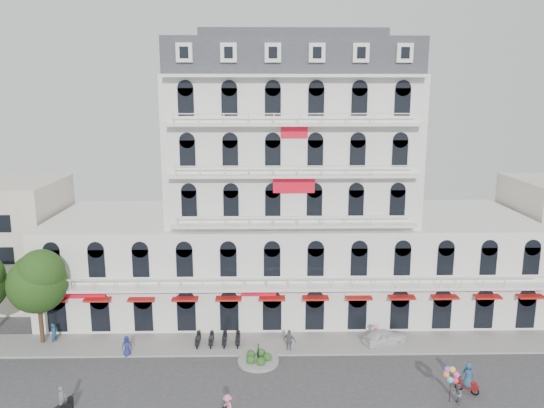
{
  "coord_description": "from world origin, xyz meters",
  "views": [
    {
      "loc": [
        -2.64,
        -31.71,
        20.5
      ],
      "look_at": [
        -1.86,
        10.0,
        11.75
      ],
      "focal_mm": 35.0,
      "sensor_mm": 36.0,
      "label": 1
    }
  ],
  "objects": [
    {
      "name": "balloon_vendor",
      "position": [
        10.2,
        0.27,
        1.31
      ],
      "size": [
        1.37,
        1.27,
        2.45
      ],
      "color": "slate",
      "rests_on": "ground"
    },
    {
      "name": "tree_west_inner",
      "position": [
        -20.95,
        9.48,
        5.68
      ],
      "size": [
        4.76,
        4.76,
        8.25
      ],
      "color": "#382314",
      "rests_on": "ground"
    },
    {
      "name": "pedestrian_mid",
      "position": [
        -0.51,
        7.74,
        0.94
      ],
      "size": [
        1.19,
        0.83,
        1.88
      ],
      "primitive_type": "imported",
      "rotation": [
        0.0,
        0.0,
        2.77
      ],
      "color": "slate",
      "rests_on": "ground"
    },
    {
      "name": "parked_scooter_row",
      "position": [
        -6.35,
        8.8,
        0.0
      ],
      "size": [
        4.4,
        1.8,
        1.1
      ],
      "primitive_type": null,
      "color": "black",
      "rests_on": "ground"
    },
    {
      "name": "main_building",
      "position": [
        0.0,
        18.0,
        9.96
      ],
      "size": [
        45.0,
        15.0,
        25.8
      ],
      "color": "silver",
      "rests_on": "ground"
    },
    {
      "name": "pedestrian_left",
      "position": [
        -13.42,
        7.21,
        0.86
      ],
      "size": [
        0.96,
        0.76,
        1.72
      ],
      "primitive_type": "imported",
      "rotation": [
        0.0,
        0.0,
        0.28
      ],
      "color": "navy",
      "rests_on": "ground"
    },
    {
      "name": "rider_east",
      "position": [
        11.59,
        1.54,
        1.16
      ],
      "size": [
        1.44,
        1.17,
        2.29
      ],
      "rotation": [
        0.0,
        0.0,
        2.51
      ],
      "color": "maroon",
      "rests_on": "ground"
    },
    {
      "name": "traffic_island",
      "position": [
        -3.0,
        6.0,
        0.26
      ],
      "size": [
        3.2,
        3.2,
        1.6
      ],
      "color": "gray",
      "rests_on": "ground"
    },
    {
      "name": "sidewalk",
      "position": [
        0.0,
        9.0,
        0.08
      ],
      "size": [
        53.0,
        4.0,
        0.16
      ],
      "primitive_type": "cube",
      "color": "gray",
      "rests_on": "ground"
    },
    {
      "name": "pedestrian_far",
      "position": [
        -20.0,
        9.5,
        0.9
      ],
      "size": [
        0.66,
        0.77,
        1.79
      ],
      "primitive_type": "imported",
      "rotation": [
        0.0,
        0.0,
        1.14
      ],
      "color": "navy",
      "rests_on": "ground"
    },
    {
      "name": "parked_car",
      "position": [
        7.5,
        8.91,
        0.64
      ],
      "size": [
        4.08,
        2.79,
        1.29
      ],
      "primitive_type": "imported",
      "rotation": [
        0.0,
        0.0,
        1.94
      ],
      "color": "white",
      "rests_on": "ground"
    },
    {
      "name": "ground",
      "position": [
        0.0,
        0.0,
        0.0
      ],
      "size": [
        120.0,
        120.0,
        0.0
      ],
      "primitive_type": "plane",
      "color": "#38383A",
      "rests_on": "ground"
    },
    {
      "name": "pedestrian_right",
      "position": [
        6.83,
        9.5,
        0.75
      ],
      "size": [
        1.1,
        0.82,
        1.51
      ],
      "primitive_type": "imported",
      "rotation": [
        0.0,
        0.0,
        3.44
      ],
      "color": "pink",
      "rests_on": "ground"
    },
    {
      "name": "rider_west",
      "position": [
        -15.55,
        -0.75,
        0.95
      ],
      "size": [
        0.96,
        1.59,
        2.13
      ],
      "rotation": [
        0.0,
        0.0,
        1.13
      ],
      "color": "black",
      "rests_on": "ground"
    }
  ]
}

